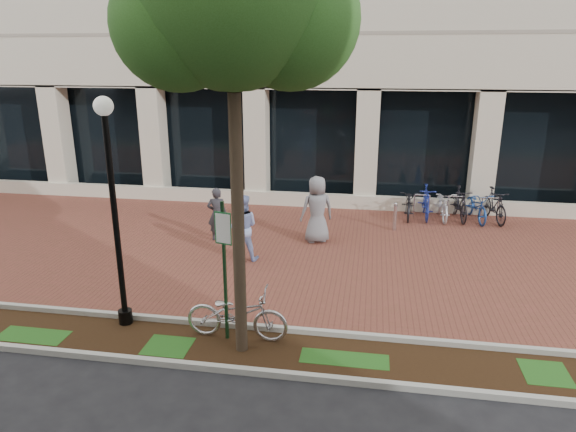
% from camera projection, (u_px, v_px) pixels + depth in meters
% --- Properties ---
extents(ground, '(120.00, 120.00, 0.00)m').
position_uv_depth(ground, '(289.00, 250.00, 14.58)').
color(ground, black).
rests_on(ground, ground).
extents(brick_plaza, '(40.00, 9.00, 0.01)m').
position_uv_depth(brick_plaza, '(289.00, 250.00, 14.58)').
color(brick_plaza, brown).
rests_on(brick_plaza, ground).
extents(planting_strip, '(40.00, 1.50, 0.01)m').
position_uv_depth(planting_strip, '(244.00, 349.00, 9.64)').
color(planting_strip, black).
rests_on(planting_strip, ground).
extents(curb_plaza_side, '(40.00, 0.12, 0.12)m').
position_uv_depth(curb_plaza_side, '(253.00, 327.00, 10.33)').
color(curb_plaza_side, '#A7A79E').
rests_on(curb_plaza_side, ground).
extents(curb_street_side, '(40.00, 0.12, 0.12)m').
position_uv_depth(curb_street_side, '(233.00, 370.00, 8.92)').
color(curb_street_side, '#A7A79E').
rests_on(curb_street_side, ground).
extents(parking_sign, '(0.34, 0.07, 2.78)m').
position_uv_depth(parking_sign, '(224.00, 256.00, 9.48)').
color(parking_sign, '#153B1E').
rests_on(parking_sign, ground).
extents(lamppost, '(0.36, 0.36, 4.59)m').
position_uv_depth(lamppost, '(114.00, 203.00, 9.82)').
color(lamppost, black).
rests_on(lamppost, ground).
extents(street_tree, '(3.79, 3.16, 7.87)m').
position_uv_depth(street_tree, '(235.00, 1.00, 7.85)').
color(street_tree, '#493929').
rests_on(street_tree, ground).
extents(locked_bicycle, '(2.01, 0.72, 1.05)m').
position_uv_depth(locked_bicycle, '(237.00, 314.00, 9.88)').
color(locked_bicycle, silver).
rests_on(locked_bicycle, ground).
extents(pedestrian_left, '(0.64, 0.46, 1.61)m').
position_uv_depth(pedestrian_left, '(217.00, 214.00, 15.14)').
color(pedestrian_left, '#2D2C32').
rests_on(pedestrian_left, ground).
extents(pedestrian_mid, '(0.96, 0.79, 1.82)m').
position_uv_depth(pedestrian_mid, '(242.00, 227.00, 13.65)').
color(pedestrian_mid, '#8E9ED3').
rests_on(pedestrian_mid, ground).
extents(pedestrian_right, '(1.14, 0.97, 1.99)m').
position_uv_depth(pedestrian_right, '(317.00, 210.00, 14.96)').
color(pedestrian_right, slate).
rests_on(pedestrian_right, ground).
extents(bollard, '(0.12, 0.12, 0.92)m').
position_uv_depth(bollard, '(395.00, 216.00, 16.09)').
color(bollard, silver).
rests_on(bollard, ground).
extents(bike_rack_cluster, '(3.58, 1.98, 1.11)m').
position_uv_depth(bike_rack_cluster, '(450.00, 204.00, 17.20)').
color(bike_rack_cluster, black).
rests_on(bike_rack_cluster, ground).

